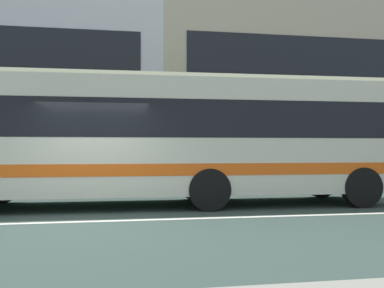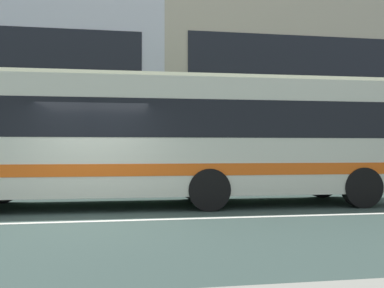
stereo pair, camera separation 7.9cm
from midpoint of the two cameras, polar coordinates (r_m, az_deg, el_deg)
ground_plane at (r=8.87m, az=-13.93°, el=-10.13°), size 160.00×160.00×0.00m
lane_centre_line at (r=8.87m, az=-13.93°, el=-10.11°), size 60.00×0.16×0.01m
hedge_row_far at (r=14.35m, az=-11.90°, el=-4.61°), size 18.37×1.10×0.93m
apartment_block_right at (r=26.46m, az=21.91°, el=6.38°), size 24.13×10.36×9.34m
transit_bus at (r=10.97m, az=-2.51°, el=1.14°), size 11.16×2.68×3.27m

